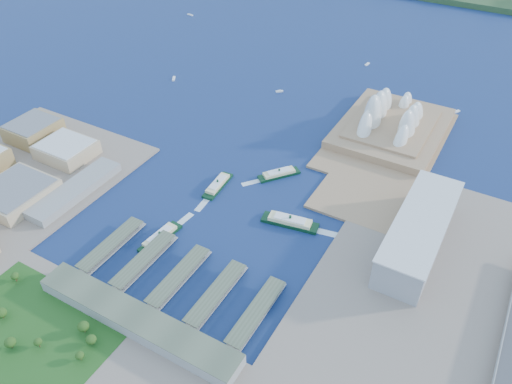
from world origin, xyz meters
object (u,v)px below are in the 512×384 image
Objects in this scene: ferry_a at (218,183)px; ferry_b at (279,172)px; opera_house at (395,112)px; ferry_c at (160,236)px; toaster_building at (419,232)px; ferry_d at (290,220)px.

ferry_b is at bearing 41.96° from ferry_a.
ferry_c is (-141.56, -319.39, -26.96)m from opera_house.
opera_house is at bearing 114.23° from toaster_building.
toaster_building reaches higher than ferry_b.
ferry_d is at bearing -16.66° from ferry_b.
opera_house is 219.62m from toaster_building.
ferry_d reaches higher than ferry_a.
ferry_d is (-125.97, -32.02, -14.71)m from toaster_building.
toaster_building is 229.42m from ferry_a.
opera_house is at bearing -18.61° from ferry_d.
opera_house is 257.96m from ferry_a.
ferry_d is at bearing -13.31° from ferry_a.
opera_house reaches higher than ferry_c.
ferry_a is 0.98× the size of ferry_c.
opera_house is 3.48× the size of ferry_b.
ferry_c is 0.87× the size of ferry_d.
toaster_building is 260.99m from ferry_c.
toaster_building is 2.53× the size of ferry_d.
opera_house is 3.38× the size of ferry_c.
ferry_d reaches higher than ferry_c.
toaster_building is at bearing -85.54° from ferry_d.
opera_house is at bearing 99.82° from ferry_b.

